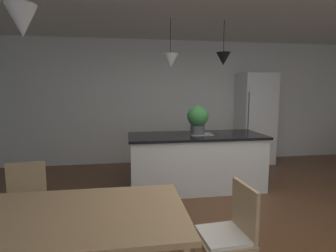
{
  "coord_description": "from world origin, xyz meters",
  "views": [
    {
      "loc": [
        -1.28,
        -2.7,
        1.61
      ],
      "look_at": [
        -0.77,
        0.6,
        1.17
      ],
      "focal_mm": 28.52,
      "sensor_mm": 36.0,
      "label": 1
    }
  ],
  "objects_px": {
    "potted_plant_on_island": "(198,119)",
    "dining_table": "(45,223)",
    "kitchen_island": "(196,161)",
    "chair_far_left": "(24,204)",
    "chair_kitchen_end": "(229,233)",
    "refrigerator": "(255,118)"
  },
  "relations": [
    {
      "from": "potted_plant_on_island",
      "to": "dining_table",
      "type": "bearing_deg",
      "value": -127.43
    },
    {
      "from": "dining_table",
      "to": "kitchen_island",
      "type": "relative_size",
      "value": 0.93
    },
    {
      "from": "dining_table",
      "to": "chair_far_left",
      "type": "relative_size",
      "value": 2.32
    },
    {
      "from": "chair_kitchen_end",
      "to": "potted_plant_on_island",
      "type": "bearing_deg",
      "value": 81.48
    },
    {
      "from": "chair_kitchen_end",
      "to": "refrigerator",
      "type": "height_order",
      "value": "refrigerator"
    },
    {
      "from": "dining_table",
      "to": "potted_plant_on_island",
      "type": "xyz_separation_m",
      "value": [
        1.72,
        2.24,
        0.49
      ]
    },
    {
      "from": "chair_far_left",
      "to": "chair_kitchen_end",
      "type": "height_order",
      "value": "same"
    },
    {
      "from": "chair_kitchen_end",
      "to": "potted_plant_on_island",
      "type": "distance_m",
      "value": 2.37
    },
    {
      "from": "kitchen_island",
      "to": "potted_plant_on_island",
      "type": "relative_size",
      "value": 4.66
    },
    {
      "from": "kitchen_island",
      "to": "refrigerator",
      "type": "distance_m",
      "value": 2.29
    },
    {
      "from": "chair_kitchen_end",
      "to": "refrigerator",
      "type": "bearing_deg",
      "value": 60.81
    },
    {
      "from": "dining_table",
      "to": "chair_far_left",
      "type": "xyz_separation_m",
      "value": [
        -0.46,
        0.86,
        -0.2
      ]
    },
    {
      "from": "chair_kitchen_end",
      "to": "refrigerator",
      "type": "distance_m",
      "value": 4.21
    },
    {
      "from": "dining_table",
      "to": "chair_kitchen_end",
      "type": "bearing_deg",
      "value": 0.16
    },
    {
      "from": "refrigerator",
      "to": "chair_far_left",
      "type": "bearing_deg",
      "value": -144.23
    },
    {
      "from": "chair_far_left",
      "to": "refrigerator",
      "type": "bearing_deg",
      "value": 35.77
    },
    {
      "from": "chair_far_left",
      "to": "kitchen_island",
      "type": "relative_size",
      "value": 0.4
    },
    {
      "from": "dining_table",
      "to": "potted_plant_on_island",
      "type": "bearing_deg",
      "value": 52.57
    },
    {
      "from": "chair_far_left",
      "to": "refrigerator",
      "type": "distance_m",
      "value": 4.81
    },
    {
      "from": "chair_kitchen_end",
      "to": "dining_table",
      "type": "bearing_deg",
      "value": -179.84
    },
    {
      "from": "refrigerator",
      "to": "potted_plant_on_island",
      "type": "relative_size",
      "value": 4.24
    },
    {
      "from": "chair_kitchen_end",
      "to": "kitchen_island",
      "type": "distance_m",
      "value": 2.26
    }
  ]
}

